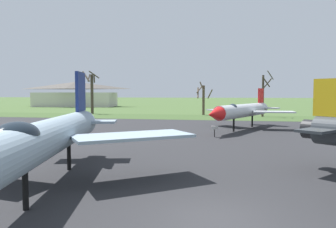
# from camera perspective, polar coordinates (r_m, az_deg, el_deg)

# --- Properties ---
(ground_plane) EXTENTS (600.00, 600.00, 0.00)m
(ground_plane) POSITION_cam_1_polar(r_m,az_deg,el_deg) (10.94, 8.38, -18.12)
(ground_plane) COLOR #425B2D
(asphalt_apron) EXTENTS (90.64, 47.73, 0.05)m
(asphalt_apron) POSITION_cam_1_polar(r_m,az_deg,el_deg) (24.81, 9.91, -5.74)
(asphalt_apron) COLOR #28282B
(asphalt_apron) RESTS_ON ground
(grass_verge_strip) EXTENTS (150.64, 12.00, 0.06)m
(grass_verge_strip) POSITION_cam_1_polar(r_m,az_deg,el_deg) (54.49, 10.52, -0.64)
(grass_verge_strip) COLOR #3A5328
(grass_verge_strip) RESTS_ON ground
(jet_fighter_rear_left) EXTENTS (9.85, 15.09, 4.69)m
(jet_fighter_rear_left) POSITION_cam_1_polar(r_m,az_deg,el_deg) (36.67, 12.92, 0.60)
(jet_fighter_rear_left) COLOR silver
(jet_fighter_rear_left) RESTS_ON ground
(info_placard_rear_left) EXTENTS (0.60, 0.26, 1.07)m
(info_placard_rear_left) POSITION_cam_1_polar(r_m,az_deg,el_deg) (30.01, 8.21, -2.82)
(info_placard_rear_left) COLOR black
(info_placard_rear_left) RESTS_ON ground
(jet_fighter_rear_right) EXTENTS (12.42, 15.67, 5.34)m
(jet_fighter_rear_right) POSITION_cam_1_polar(r_m,az_deg,el_deg) (14.44, -20.38, -3.74)
(jet_fighter_rear_right) COLOR #8EA3B2
(jet_fighter_rear_right) RESTS_ON ground
(bare_tree_far_left) EXTENTS (3.50, 2.65, 8.43)m
(bare_tree_far_left) POSITION_cam_1_polar(r_m,az_deg,el_deg) (65.44, -13.32, 4.02)
(bare_tree_far_left) COLOR #42382D
(bare_tree_far_left) RESTS_ON ground
(bare_tree_left_of_center) EXTENTS (3.05, 2.94, 6.23)m
(bare_tree_left_of_center) POSITION_cam_1_polar(r_m,az_deg,el_deg) (60.52, 6.21, 2.85)
(bare_tree_left_of_center) COLOR brown
(bare_tree_left_of_center) RESTS_ON ground
(bare_tree_center) EXTENTS (2.11, 3.23, 7.84)m
(bare_tree_center) POSITION_cam_1_polar(r_m,az_deg,el_deg) (57.84, 16.52, 3.53)
(bare_tree_center) COLOR #42382D
(bare_tree_center) RESTS_ON ground
(visitor_building) EXTENTS (26.04, 12.40, 7.62)m
(visitor_building) POSITION_cam_1_polar(r_m,az_deg,el_deg) (104.31, -16.02, 3.33)
(visitor_building) COLOR beige
(visitor_building) RESTS_ON ground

